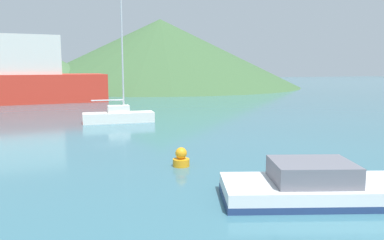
{
  "coord_description": "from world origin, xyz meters",
  "views": [
    {
      "loc": [
        -6.09,
        -4.5,
        4.0
      ],
      "look_at": [
        0.41,
        14.0,
        1.2
      ],
      "focal_mm": 35.0,
      "sensor_mm": 36.0,
      "label": 1
    }
  ],
  "objects": [
    {
      "name": "motorboat_near",
      "position": [
        2.27,
        4.13,
        0.34
      ],
      "size": [
        7.72,
        4.35,
        2.15
      ],
      "rotation": [
        0.0,
        0.0,
        -0.31
      ],
      "color": "white",
      "rests_on": "ground_plane"
    },
    {
      "name": "sailboat_inner",
      "position": [
        -2.21,
        22.55,
        0.55
      ],
      "size": [
        5.1,
        1.73,
        9.82
      ],
      "rotation": [
        0.0,
        0.0,
        -0.05
      ],
      "color": "white",
      "rests_on": "ground_plane"
    },
    {
      "name": "buoy_marker",
      "position": [
        -1.62,
        9.56,
        0.32
      ],
      "size": [
        0.68,
        0.68,
        0.78
      ],
      "color": "orange",
      "rests_on": "ground_plane"
    },
    {
      "name": "hill_west",
      "position": [
        -13.56,
        66.58,
        4.66
      ],
      "size": [
        34.7,
        34.7,
        9.31
      ],
      "color": "#476B42",
      "rests_on": "ground_plane"
    },
    {
      "name": "hill_central",
      "position": [
        13.46,
        70.64,
        6.75
      ],
      "size": [
        55.84,
        55.84,
        13.5
      ],
      "color": "#3D6038",
      "rests_on": "ground_plane"
    }
  ]
}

